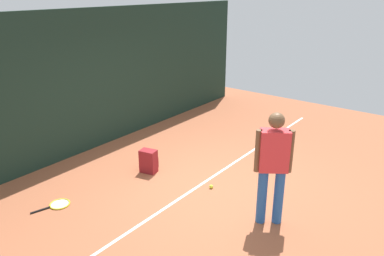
{
  "coord_description": "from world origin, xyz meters",
  "views": [
    {
      "loc": [
        -4.73,
        -3.27,
        3.26
      ],
      "look_at": [
        0.0,
        0.4,
        1.0
      ],
      "focal_mm": 35.06,
      "sensor_mm": 36.0,
      "label": 1
    }
  ],
  "objects_px": {
    "backpack": "(149,161)",
    "tennis_ball_near_player": "(211,187)",
    "tennis_racket": "(58,205)",
    "tennis_player": "(273,163)"
  },
  "relations": [
    {
      "from": "backpack",
      "to": "tennis_ball_near_player",
      "type": "xyz_separation_m",
      "value": [
        0.19,
        -1.29,
        -0.18
      ]
    },
    {
      "from": "tennis_ball_near_player",
      "to": "backpack",
      "type": "bearing_deg",
      "value": 98.55
    },
    {
      "from": "tennis_racket",
      "to": "backpack",
      "type": "distance_m",
      "value": 1.79
    },
    {
      "from": "tennis_player",
      "to": "tennis_ball_near_player",
      "type": "height_order",
      "value": "tennis_player"
    },
    {
      "from": "tennis_racket",
      "to": "tennis_ball_near_player",
      "type": "bearing_deg",
      "value": -23.96
    },
    {
      "from": "tennis_racket",
      "to": "backpack",
      "type": "height_order",
      "value": "backpack"
    },
    {
      "from": "tennis_player",
      "to": "backpack",
      "type": "distance_m",
      "value": 2.63
    },
    {
      "from": "tennis_player",
      "to": "backpack",
      "type": "height_order",
      "value": "tennis_player"
    },
    {
      "from": "tennis_player",
      "to": "tennis_racket",
      "type": "relative_size",
      "value": 2.67
    },
    {
      "from": "tennis_player",
      "to": "backpack",
      "type": "bearing_deg",
      "value": 142.68
    }
  ]
}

